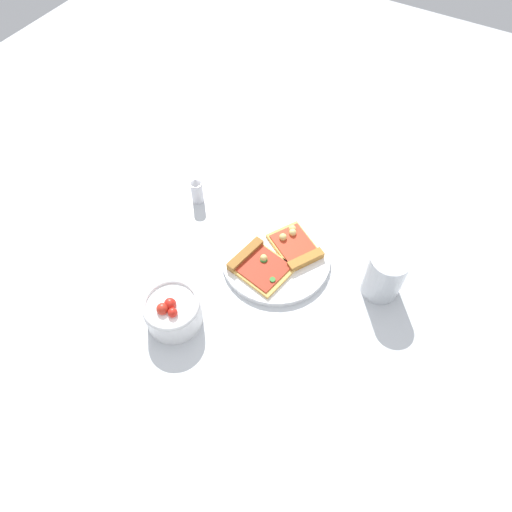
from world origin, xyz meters
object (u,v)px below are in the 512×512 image
Objects in this scene: pizza_slice_far at (258,264)px; pizza_slice_near at (296,247)px; plate at (276,257)px; soda_glass at (384,276)px; salad_bowl at (173,311)px; pepper_shaker at (197,190)px.

pizza_slice_near is at bearing -121.80° from pizza_slice_far.
plate is 2.16× the size of soda_glass.
plate is 0.05m from pizza_slice_near.
pizza_slice_near is at bearing -116.48° from salad_bowl.
soda_glass is at bearing -169.15° from plate.
pizza_slice_far is at bearing 64.97° from plate.
plate is 3.35× the size of pepper_shaker.
pepper_shaker is (0.25, -0.06, 0.03)m from plate.
salad_bowl is 1.58× the size of pepper_shaker.
soda_glass is at bearing -140.05° from salad_bowl.
pizza_slice_near reaches higher than plate.
pizza_slice_far is 1.84× the size of pepper_shaker.
salad_bowl is at bearing 65.78° from plate.
pizza_slice_near is 1.05× the size of pizza_slice_far.
salad_bowl reaches higher than pizza_slice_far.
salad_bowl is (0.10, 0.23, 0.03)m from plate.
pizza_slice_far is 1.17× the size of salad_bowl.
pizza_slice_near is 0.20m from soda_glass.
salad_bowl is (0.13, 0.27, 0.01)m from pizza_slice_near.
pepper_shaker is (0.47, -0.01, -0.02)m from soda_glass.
plate is 0.05m from pizza_slice_far.
salad_bowl is 0.43m from soda_glass.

